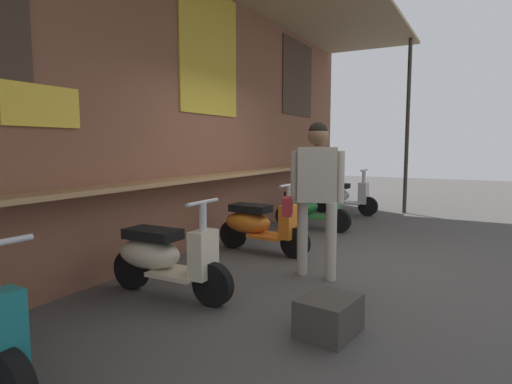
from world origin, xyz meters
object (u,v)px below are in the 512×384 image
object	(u,v)px
scooter_orange	(258,224)
merchandise_crate	(329,316)
scooter_cream	(163,257)
scooter_green	(308,207)
shopper_with_handbag	(316,183)
scooter_silver	(341,196)

from	to	relation	value
scooter_orange	merchandise_crate	size ratio (longest dim) A/B	2.91
scooter_cream	scooter_green	distance (m)	3.79
scooter_green	shopper_with_handbag	bearing A→B (deg)	-63.21
scooter_orange	scooter_green	bearing A→B (deg)	94.57
scooter_cream	scooter_silver	size ratio (longest dim) A/B	1.00
scooter_orange	scooter_silver	bearing A→B (deg)	94.57
scooter_orange	scooter_silver	distance (m)	3.77
scooter_cream	scooter_silver	distance (m)	5.72
scooter_cream	merchandise_crate	distance (m)	1.72
scooter_green	merchandise_crate	distance (m)	4.21
scooter_green	merchandise_crate	bearing A→B (deg)	-62.60
scooter_orange	merchandise_crate	xyz separation A→B (m)	(-2.01, -1.70, -0.24)
scooter_green	scooter_silver	bearing A→B (deg)	93.49
scooter_orange	scooter_green	xyz separation A→B (m)	(1.84, 0.00, 0.00)
shopper_with_handbag	merchandise_crate	world-z (taller)	shopper_with_handbag
scooter_cream	merchandise_crate	bearing A→B (deg)	-1.95
scooter_green	shopper_with_handbag	distance (m)	2.82
scooter_orange	scooter_green	distance (m)	1.84
shopper_with_handbag	merchandise_crate	bearing A→B (deg)	5.48
scooter_cream	scooter_green	world-z (taller)	same
scooter_orange	shopper_with_handbag	distance (m)	1.44
scooter_cream	scooter_green	bearing A→B (deg)	89.99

